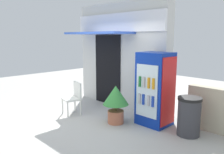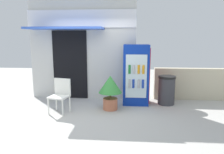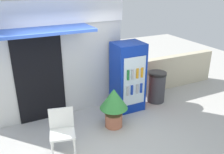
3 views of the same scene
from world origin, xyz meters
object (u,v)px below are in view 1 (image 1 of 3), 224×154
(drink_cooler, at_px, (155,89))
(trash_bin, at_px, (189,116))
(plastic_chair, at_px, (74,96))
(potted_plant_near_shop, at_px, (116,100))

(drink_cooler, bearing_deg, trash_bin, -0.35)
(plastic_chair, bearing_deg, potted_plant_near_shop, 14.61)
(drink_cooler, relative_size, trash_bin, 2.07)
(drink_cooler, bearing_deg, plastic_chair, -154.46)
(plastic_chair, bearing_deg, drink_cooler, 25.54)
(plastic_chair, relative_size, potted_plant_near_shop, 0.95)
(drink_cooler, relative_size, plastic_chair, 1.96)
(trash_bin, bearing_deg, plastic_chair, -161.89)
(plastic_chair, xyz_separation_m, potted_plant_near_shop, (1.26, 0.33, 0.07))
(potted_plant_near_shop, distance_m, trash_bin, 1.70)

